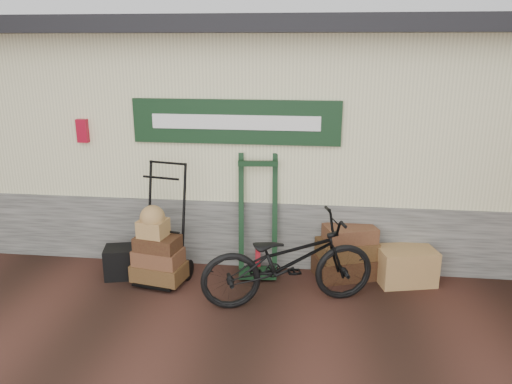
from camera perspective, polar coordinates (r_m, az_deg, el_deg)
ground at (r=5.91m, az=-0.72°, el=-12.57°), size 80.00×80.00×0.00m
station_building at (r=7.98m, az=1.82°, el=7.50°), size 14.40×4.10×3.20m
porter_trolley at (r=6.28m, az=-10.54°, el=-3.42°), size 0.86×0.71×1.52m
green_barrow at (r=6.36m, az=0.22°, el=-2.70°), size 0.61×0.53×1.55m
suitcase_stack at (r=6.50m, az=10.30°, el=-6.66°), size 0.89×0.71×0.69m
wicker_hamper at (r=6.55m, az=16.75°, el=-8.06°), size 0.77×0.60×0.45m
black_trunk at (r=6.67m, az=-15.14°, el=-7.72°), size 0.47×0.43×0.40m
bicycle at (r=5.68m, az=3.70°, el=-7.32°), size 1.26×2.12×1.16m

